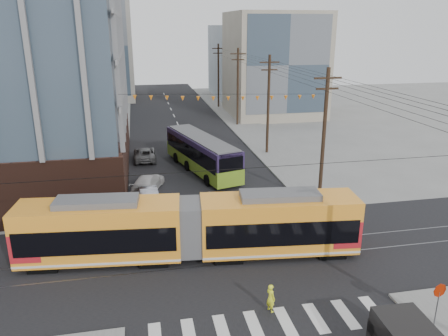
% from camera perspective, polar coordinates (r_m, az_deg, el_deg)
% --- Properties ---
extents(ground, '(160.00, 160.00, 0.00)m').
position_cam_1_polar(ground, '(25.23, 3.97, -15.59)').
color(ground, slate).
extents(bg_bldg_nw_near, '(18.00, 16.00, 18.00)m').
position_cam_1_polar(bg_bldg_nw_near, '(73.22, -20.69, 13.12)').
color(bg_bldg_nw_near, '#8C99A5').
rests_on(bg_bldg_nw_near, ground).
extents(bg_bldg_ne_near, '(14.00, 14.00, 16.00)m').
position_cam_1_polar(bg_bldg_ne_near, '(71.82, 6.52, 13.26)').
color(bg_bldg_ne_near, gray).
rests_on(bg_bldg_ne_near, ground).
extents(bg_bldg_nw_far, '(16.00, 18.00, 20.00)m').
position_cam_1_polar(bg_bldg_nw_far, '(92.64, -17.01, 14.93)').
color(bg_bldg_nw_far, gray).
rests_on(bg_bldg_nw_far, ground).
extents(bg_bldg_ne_far, '(16.00, 16.00, 14.00)m').
position_cam_1_polar(bg_bldg_ne_far, '(91.59, 3.85, 13.74)').
color(bg_bldg_ne_far, '#8C99A5').
rests_on(bg_bldg_ne_far, ground).
extents(utility_pole_far, '(0.30, 0.30, 11.00)m').
position_cam_1_polar(utility_pole_far, '(77.97, -0.74, 11.91)').
color(utility_pole_far, black).
rests_on(utility_pole_far, ground).
extents(streetcar, '(21.11, 5.13, 4.03)m').
position_cam_1_polar(streetcar, '(27.41, -4.37, -7.81)').
color(streetcar, '#FF9B27').
rests_on(streetcar, ground).
extents(city_bus, '(6.04, 12.94, 3.59)m').
position_cam_1_polar(city_bus, '(43.70, -2.93, 1.92)').
color(city_bus, '#31224D').
rests_on(city_bus, ground).
extents(parked_car_silver, '(1.78, 4.27, 1.37)m').
position_cam_1_polar(parked_car_silver, '(36.80, -9.89, -3.33)').
color(parked_car_silver, '#A7AAB6').
rests_on(parked_car_silver, ground).
extents(parked_car_white, '(3.49, 5.30, 1.43)m').
position_cam_1_polar(parked_car_white, '(39.32, -9.92, -1.87)').
color(parked_car_white, silver).
rests_on(parked_car_white, ground).
extents(parked_car_grey, '(2.35, 5.02, 1.39)m').
position_cam_1_polar(parked_car_grey, '(48.14, -10.30, 1.82)').
color(parked_car_grey, '#555556').
rests_on(parked_car_grey, ground).
extents(pedestrian, '(0.57, 0.67, 1.56)m').
position_cam_1_polar(pedestrian, '(23.30, 6.12, -16.52)').
color(pedestrian, '#F5FC29').
rests_on(pedestrian, ground).
extents(stop_sign, '(0.79, 0.79, 2.36)m').
position_cam_1_polar(stop_sign, '(24.03, 26.02, -16.16)').
color(stop_sign, '#A41A00').
rests_on(stop_sign, ground).
extents(jersey_barrier, '(2.44, 4.33, 0.85)m').
position_cam_1_polar(jersey_barrier, '(36.60, 12.19, -4.03)').
color(jersey_barrier, gray).
rests_on(jersey_barrier, ground).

